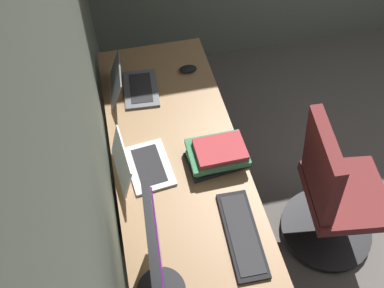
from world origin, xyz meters
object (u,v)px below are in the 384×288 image
drawer_pedestal (183,228)px  mouse_spare (188,69)px  laptop_leftmost (131,85)px  monitor_primary (157,268)px  laptop_left (138,164)px  keyboard_main (242,234)px  office_chair (332,196)px  book_stack_near (218,154)px

drawer_pedestal → mouse_spare: 0.92m
drawer_pedestal → laptop_leftmost: 0.84m
monitor_primary → laptop_leftmost: (1.15, -0.04, -0.22)m
monitor_primary → laptop_left: 0.64m
laptop_left → keyboard_main: bearing=-138.7°
monitor_primary → mouse_spare: bearing=-17.3°
monitor_primary → keyboard_main: monitor_primary is taller
laptop_leftmost → office_chair: office_chair is taller
drawer_pedestal → mouse_spare: bearing=-14.9°
laptop_leftmost → laptop_left: size_ratio=1.00×
drawer_pedestal → mouse_spare: (0.80, -0.21, 0.40)m
monitor_primary → laptop_leftmost: bearing=-1.9°
laptop_left → drawer_pedestal: bearing=-134.2°
drawer_pedestal → book_stack_near: size_ratio=2.21×
office_chair → laptop_left: bearing=77.5°
keyboard_main → office_chair: bearing=-70.2°
keyboard_main → mouse_spare: size_ratio=4.09×
book_stack_near → office_chair: size_ratio=0.32×
monitor_primary → mouse_spare: size_ratio=4.56×
keyboard_main → mouse_spare: mouse_spare is taller
monitor_primary → book_stack_near: 0.72m
laptop_leftmost → mouse_spare: size_ratio=3.02×
laptop_left → mouse_spare: 0.74m
drawer_pedestal → monitor_primary: size_ratio=1.47×
drawer_pedestal → keyboard_main: (-0.27, -0.21, 0.39)m
drawer_pedestal → laptop_left: 0.49m
book_stack_near → office_chair: (-0.19, -0.62, -0.33)m
drawer_pedestal → monitor_primary: monitor_primary is taller
laptop_left → office_chair: bearing=-102.5°
keyboard_main → laptop_leftmost: bearing=19.4°
laptop_left → book_stack_near: laptop_left is taller
laptop_left → mouse_spare: bearing=-31.4°
keyboard_main → book_stack_near: 0.41m
laptop_left → office_chair: office_chair is taller
laptop_left → book_stack_near: size_ratio=1.00×
laptop_leftmost → book_stack_near: laptop_leftmost is taller
keyboard_main → book_stack_near: size_ratio=1.36×
book_stack_near → office_chair: bearing=-106.8°
keyboard_main → drawer_pedestal: bearing=38.1°
drawer_pedestal → mouse_spare: mouse_spare is taller
monitor_primary → laptop_leftmost: size_ratio=1.51×
laptop_left → mouse_spare: size_ratio=3.02×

